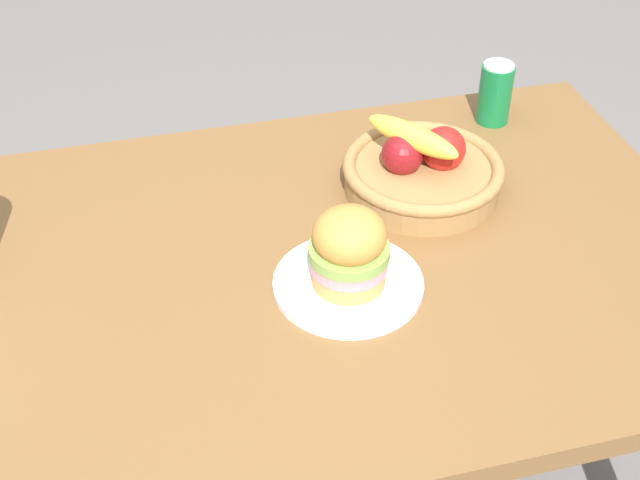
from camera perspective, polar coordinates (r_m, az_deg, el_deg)
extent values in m
cube|color=brown|center=(1.42, -1.07, -2.09)|extent=(1.40, 0.90, 0.04)
cylinder|color=brown|center=(2.11, 13.22, -0.56)|extent=(0.07, 0.07, 0.71)
cylinder|color=white|center=(1.36, 1.88, -2.92)|extent=(0.24, 0.24, 0.01)
cylinder|color=tan|center=(1.35, 1.90, -2.25)|extent=(0.12, 0.12, 0.03)
cylinder|color=pink|center=(1.33, 1.92, -1.41)|extent=(0.12, 0.12, 0.02)
cylinder|color=#84A84C|center=(1.32, 1.94, -0.74)|extent=(0.13, 0.13, 0.02)
ellipsoid|color=gold|center=(1.30, 1.97, 0.34)|extent=(0.11, 0.11, 0.08)
cylinder|color=#147238|center=(1.77, 11.51, 9.46)|extent=(0.07, 0.07, 0.12)
cylinder|color=silver|center=(1.74, 11.78, 11.26)|extent=(0.06, 0.06, 0.00)
cylinder|color=#9E7542|center=(1.56, 6.78, 4.10)|extent=(0.28, 0.28, 0.05)
torus|color=#9E7542|center=(1.55, 6.85, 4.85)|extent=(0.29, 0.29, 0.02)
sphere|color=red|center=(1.55, 8.17, 6.00)|extent=(0.08, 0.08, 0.08)
sphere|color=maroon|center=(1.53, 5.47, 5.67)|extent=(0.07, 0.07, 0.07)
ellipsoid|color=yellow|center=(1.52, 6.15, 6.83)|extent=(0.16, 0.19, 0.06)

